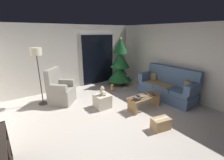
{
  "coord_description": "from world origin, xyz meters",
  "views": [
    {
      "loc": [
        -2.12,
        -2.91,
        2.23
      ],
      "look_at": [
        0.4,
        0.7,
        0.85
      ],
      "focal_mm": 24.88,
      "sensor_mm": 36.0,
      "label": 1
    }
  ],
  "objects": [
    {
      "name": "book_stack",
      "position": [
        0.76,
        -0.02,
        0.44
      ],
      "size": [
        0.25,
        0.23,
        0.09
      ],
      "color": "#4C4C51",
      "rests_on": "coffee_table"
    },
    {
      "name": "wall_back",
      "position": [
        0.0,
        3.06,
        1.25
      ],
      "size": [
        5.72,
        0.12,
        2.5
      ],
      "primitive_type": "cube",
      "color": "silver",
      "rests_on": "ground"
    },
    {
      "name": "teddy_bear_cream",
      "position": [
        0.11,
        0.79,
        0.52
      ],
      "size": [
        0.22,
        0.21,
        0.29
      ],
      "color": "beige",
      "rests_on": "ottoman"
    },
    {
      "name": "patio_door_frame",
      "position": [
        1.25,
        2.99,
        1.1
      ],
      "size": [
        1.6,
        0.02,
        2.2
      ],
      "primitive_type": "cube",
      "color": "silver",
      "rests_on": "ground"
    },
    {
      "name": "remote_silver",
      "position": [
        1.07,
        -0.01,
        0.41
      ],
      "size": [
        0.16,
        0.11,
        0.02
      ],
      "primitive_type": "cube",
      "rotation": [
        0.0,
        0.0,
        4.22
      ],
      "color": "#ADADB2",
      "rests_on": "coffee_table"
    },
    {
      "name": "wall_right",
      "position": [
        2.86,
        0.0,
        1.25
      ],
      "size": [
        0.12,
        6.0,
        2.5
      ],
      "primitive_type": "cube",
      "color": "silver",
      "rests_on": "ground"
    },
    {
      "name": "coffee_table",
      "position": [
        1.12,
        0.02,
        0.26
      ],
      "size": [
        1.1,
        0.4,
        0.4
      ],
      "color": "#9E7547",
      "rests_on": "ground"
    },
    {
      "name": "remote_white",
      "position": [
        1.27,
        0.03,
        0.41
      ],
      "size": [
        0.11,
        0.16,
        0.02
      ],
      "primitive_type": "cube",
      "rotation": [
        0.0,
        0.0,
        5.83
      ],
      "color": "silver",
      "rests_on": "coffee_table"
    },
    {
      "name": "christmas_tree",
      "position": [
        1.83,
        2.15,
        0.91
      ],
      "size": [
        1.02,
        1.02,
        2.07
      ],
      "color": "#4C1E19",
      "rests_on": "ground"
    },
    {
      "name": "couch",
      "position": [
        2.32,
        0.11,
        0.4
      ],
      "size": [
        0.87,
        1.97,
        1.08
      ],
      "color": "slate",
      "rests_on": "ground"
    },
    {
      "name": "armchair",
      "position": [
        -0.82,
        1.86,
        0.4
      ],
      "size": [
        0.97,
        0.97,
        1.13
      ],
      "color": "gray",
      "rests_on": "ground"
    },
    {
      "name": "teddy_bear_honey_by_tree",
      "position": [
        1.15,
        1.76,
        0.12
      ],
      "size": [
        0.2,
        0.2,
        0.29
      ],
      "color": "tan",
      "rests_on": "ground"
    },
    {
      "name": "cell_phone",
      "position": [
        0.78,
        -0.04,
        0.49
      ],
      "size": [
        0.11,
        0.16,
        0.01
      ],
      "primitive_type": "cube",
      "rotation": [
        0.0,
        0.0,
        -0.32
      ],
      "color": "black",
      "rests_on": "book_stack"
    },
    {
      "name": "remote_graphite",
      "position": [
        1.38,
        -0.08,
        0.41
      ],
      "size": [
        0.09,
        0.16,
        0.02
      ],
      "primitive_type": "cube",
      "rotation": [
        0.0,
        0.0,
        5.98
      ],
      "color": "#333338",
      "rests_on": "coffee_table"
    },
    {
      "name": "ground_plane",
      "position": [
        0.0,
        0.0,
        0.0
      ],
      "size": [
        7.0,
        7.0,
        0.0
      ],
      "primitive_type": "plane",
      "color": "#BCB2A8"
    },
    {
      "name": "floor_lamp",
      "position": [
        -1.33,
        2.1,
        1.51
      ],
      "size": [
        0.32,
        0.32,
        1.78
      ],
      "color": "#2D2D30",
      "rests_on": "ground"
    },
    {
      "name": "ottoman",
      "position": [
        0.11,
        0.8,
        0.2
      ],
      "size": [
        0.44,
        0.44,
        0.4
      ],
      "primitive_type": "cube",
      "color": "beige",
      "rests_on": "ground"
    },
    {
      "name": "patio_door_glass",
      "position": [
        1.25,
        2.97,
        1.05
      ],
      "size": [
        1.5,
        0.02,
        2.1
      ],
      "primitive_type": "cube",
      "color": "black",
      "rests_on": "ground"
    },
    {
      "name": "cardboard_box_taped_mid_floor",
      "position": [
        0.65,
        -0.96,
        0.14
      ],
      "size": [
        0.48,
        0.34,
        0.29
      ],
      "color": "tan",
      "rests_on": "ground"
    }
  ]
}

